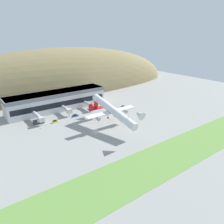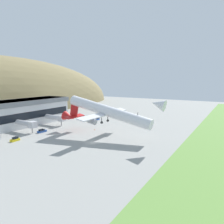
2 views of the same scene
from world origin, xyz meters
The scene contains 11 objects.
ground_plane centered at (0.00, 0.00, 0.00)m, with size 381.31×381.31×0.00m, color gray.
grass_strip_foreground centered at (0.00, -42.45, 0.04)m, with size 343.18×23.05×0.08m, color #669342.
hill_backdrop centered at (26.68, 102.94, 0.00)m, with size 267.94×64.60×83.20m, color olive.
terminal_building centered at (-2.32, 51.71, 7.79)m, with size 74.59×17.06×13.76m.
jetway_1 centered at (-1.81, 36.76, 3.99)m, with size 3.38×12.48×5.43m.
jetway_2 centered at (16.77, 36.47, 3.99)m, with size 3.38×13.03×5.43m.
cargo_airplane centered at (11.28, 0.69, 10.71)m, with size 34.49×50.80×14.38m.
service_car_0 centered at (39.58, 25.23, 0.63)m, with size 4.44×1.96×1.51m.
service_car_1 centered at (-14.48, 28.36, 0.68)m, with size 3.74×1.92×1.66m.
service_car_2 centered at (1.24, 30.32, 0.62)m, with size 4.47×1.93×1.51m.
traffic_cone_1 centered at (17.46, 11.40, 0.28)m, with size 0.52×0.52×0.58m.
Camera 2 is at (-68.24, -48.79, 25.12)m, focal length 35.00 mm.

